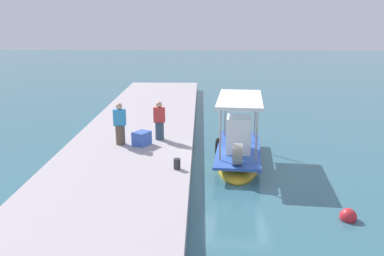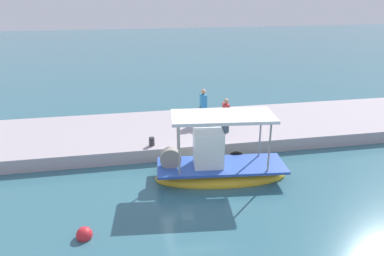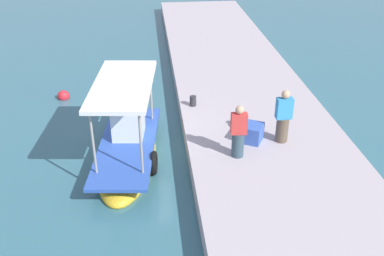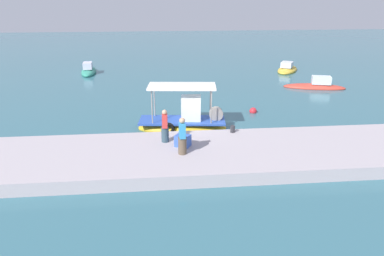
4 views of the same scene
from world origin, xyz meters
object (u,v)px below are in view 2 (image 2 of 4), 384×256
main_fishing_boat (218,167)px  fisherman_by_crate (203,107)px  cargo_crate (205,123)px  marker_buoy (84,235)px  fisherman_near_bollard (226,117)px  mooring_bollard (152,142)px

main_fishing_boat → fisherman_by_crate: 4.89m
cargo_crate → fisherman_by_crate: bearing=-95.5°
fisherman_by_crate → marker_buoy: (5.26, 7.55, -1.27)m
main_fishing_boat → fisherman_near_bollard: bearing=-109.9°
mooring_bollard → cargo_crate: 3.17m
fisherman_by_crate → marker_buoy: 9.29m
main_fishing_boat → mooring_bollard: (2.37, -2.30, 0.30)m
fisherman_by_crate → cargo_crate: 1.02m
fisherman_near_bollard → fisherman_by_crate: (0.73, -1.54, 0.04)m
fisherman_near_bollard → main_fishing_boat: bearing=70.1°
fisherman_near_bollard → fisherman_by_crate: bearing=-64.6°
main_fishing_boat → marker_buoy: size_ratio=10.82×
mooring_bollard → cargo_crate: size_ratio=0.55×
main_fishing_boat → cargo_crate: (-0.36, -3.91, 0.39)m
mooring_bollard → marker_buoy: 5.66m
main_fishing_boat → cargo_crate: main_fishing_boat is taller
fisherman_by_crate → main_fishing_boat: bearing=84.6°
main_fishing_boat → marker_buoy: (4.82, 2.76, -0.38)m
fisherman_near_bollard → cargo_crate: fisherman_near_bollard is taller
main_fishing_boat → marker_buoy: bearing=29.8°
cargo_crate → marker_buoy: 8.47m
fisherman_near_bollard → cargo_crate: size_ratio=2.43×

